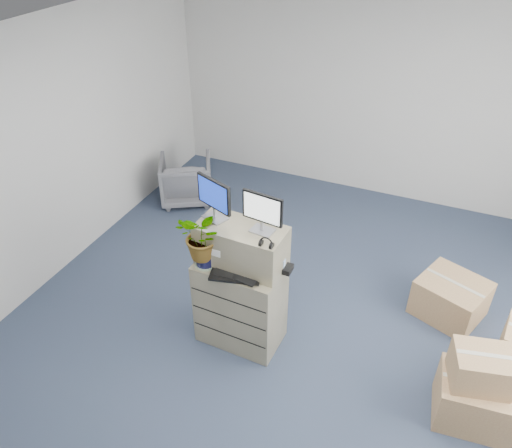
% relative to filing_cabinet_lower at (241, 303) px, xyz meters
% --- Properties ---
extents(ground, '(7.00, 7.00, 0.00)m').
position_rel_filing_cabinet_lower_xyz_m(ground, '(0.57, -0.08, -0.47)').
color(ground, '#283448').
rests_on(ground, ground).
extents(wall_back, '(6.00, 0.02, 2.80)m').
position_rel_filing_cabinet_lower_xyz_m(wall_back, '(0.57, 3.43, 0.93)').
color(wall_back, beige).
rests_on(wall_back, ground).
extents(filing_cabinet_lower, '(0.82, 0.52, 0.93)m').
position_rel_filing_cabinet_lower_xyz_m(filing_cabinet_lower, '(0.00, 0.00, 0.00)').
color(filing_cabinet_lower, '#847B5B').
rests_on(filing_cabinet_lower, ground).
extents(filing_cabinet_upper, '(0.81, 0.43, 0.40)m').
position_rel_filing_cabinet_lower_xyz_m(filing_cabinet_upper, '(0.00, 0.04, 0.66)').
color(filing_cabinet_upper, '#847B5B').
rests_on(filing_cabinet_upper, filing_cabinet_lower).
extents(monitor_left, '(0.38, 0.22, 0.40)m').
position_rel_filing_cabinet_lower_xyz_m(monitor_left, '(-0.27, 0.08, 1.09)').
color(monitor_left, '#99999E').
rests_on(monitor_left, filing_cabinet_upper).
extents(monitor_right, '(0.38, 0.17, 0.37)m').
position_rel_filing_cabinet_lower_xyz_m(monitor_right, '(0.20, 0.06, 1.07)').
color(monitor_right, '#99999E').
rests_on(monitor_right, filing_cabinet_upper).
extents(headphones, '(0.12, 0.02, 0.12)m').
position_rel_filing_cabinet_lower_xyz_m(headphones, '(0.31, -0.12, 0.90)').
color(headphones, black).
rests_on(headphones, filing_cabinet_upper).
extents(keyboard, '(0.49, 0.29, 0.02)m').
position_rel_filing_cabinet_lower_xyz_m(keyboard, '(0.03, -0.16, 0.48)').
color(keyboard, black).
rests_on(keyboard, filing_cabinet_lower).
extents(mouse, '(0.10, 0.08, 0.03)m').
position_rel_filing_cabinet_lower_xyz_m(mouse, '(0.29, -0.09, 0.48)').
color(mouse, silver).
rests_on(mouse, filing_cabinet_lower).
extents(water_bottle, '(0.07, 0.07, 0.24)m').
position_rel_filing_cabinet_lower_xyz_m(water_bottle, '(0.09, 0.03, 0.59)').
color(water_bottle, '#989BA0').
rests_on(water_bottle, filing_cabinet_lower).
extents(phone_dock, '(0.05, 0.04, 0.11)m').
position_rel_filing_cabinet_lower_xyz_m(phone_dock, '(-0.04, 0.00, 0.50)').
color(phone_dock, silver).
rests_on(phone_dock, filing_cabinet_lower).
extents(external_drive, '(0.18, 0.13, 0.05)m').
position_rel_filing_cabinet_lower_xyz_m(external_drive, '(0.38, 0.10, 0.49)').
color(external_drive, black).
rests_on(external_drive, filing_cabinet_lower).
extents(tissue_box, '(0.21, 0.12, 0.08)m').
position_rel_filing_cabinet_lower_xyz_m(tissue_box, '(0.30, 0.10, 0.56)').
color(tissue_box, '#3D76D1').
rests_on(tissue_box, external_drive).
extents(potted_plant, '(0.54, 0.57, 0.46)m').
position_rel_filing_cabinet_lower_xyz_m(potted_plant, '(-0.29, -0.11, 0.73)').
color(potted_plant, '#8EA686').
rests_on(potted_plant, filing_cabinet_lower).
extents(office_chair, '(0.93, 0.91, 0.72)m').
position_rel_filing_cabinet_lower_xyz_m(office_chair, '(-1.83, 2.11, -0.11)').
color(office_chair, '#5B5C60').
rests_on(office_chair, ground).
extents(cardboard_boxes, '(1.38, 1.91, 0.77)m').
position_rel_filing_cabinet_lower_xyz_m(cardboard_boxes, '(2.21, 0.47, -0.16)').
color(cardboard_boxes, '#9B6A4B').
rests_on(cardboard_boxes, ground).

